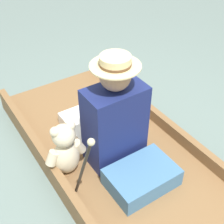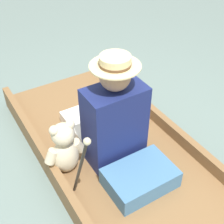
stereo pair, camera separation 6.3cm
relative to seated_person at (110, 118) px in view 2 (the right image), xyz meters
The scene contains 7 objects.
ground_plane 0.45m from the seated_person, 52.01° to the right, with size 16.00×16.00×0.00m, color slate.
punt_boat 0.39m from the seated_person, 52.01° to the right, with size 1.13×2.49×0.22m.
seat_cushion 0.50m from the seated_person, 89.61° to the right, with size 0.50×0.35×0.15m.
seated_person is the anchor object (origin of this frame).
teddy_bear 0.41m from the seated_person, behind, with size 0.33×0.19×0.47m.
wine_glass 0.57m from the seated_person, 34.06° to the left, with size 0.10×0.10×0.10m.
walking_cane 0.59m from the seated_person, 138.48° to the right, with size 0.04×0.31×0.74m.
Camera 2 is at (-0.97, -1.55, 1.97)m, focal length 50.00 mm.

